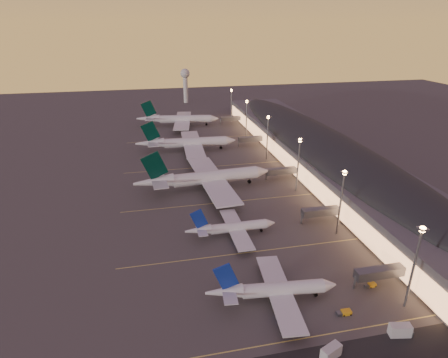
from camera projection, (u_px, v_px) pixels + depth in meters
ground at (245, 245)px, 134.98m from camera, size 700.00×700.00×0.00m
airliner_narrow_south at (272, 290)px, 107.00m from camera, size 38.31×34.38×13.67m
airliner_narrow_north at (231, 228)px, 139.83m from camera, size 34.45×30.65×12.36m
airliner_wide_near at (204, 178)px, 178.20m from camera, size 66.21×60.45×21.18m
airliner_wide_mid at (187, 143)px, 231.19m from camera, size 61.76×56.25×19.77m
airliner_wide_far at (178, 119)px, 286.32m from camera, size 62.43×57.50×20.01m
terminal_building at (318, 149)px, 208.83m from camera, size 56.35×255.00×17.46m
light_masts at (280, 140)px, 193.66m from camera, size 2.20×217.20×25.90m
radar_tower at (185, 80)px, 362.46m from camera, size 9.00×9.00×32.50m
lane_markings at (222, 198)px, 170.98m from camera, size 90.00×180.36×0.00m
baggage_tug_a at (344, 313)px, 102.75m from camera, size 4.15×1.92×1.22m
baggage_tug_b at (371, 285)px, 113.50m from camera, size 3.69×1.80×1.07m
catering_truck_a at (332, 352)px, 89.38m from camera, size 6.23×4.27×3.27m
catering_truck_b at (401, 330)px, 95.53m from camera, size 6.22×3.30×3.32m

